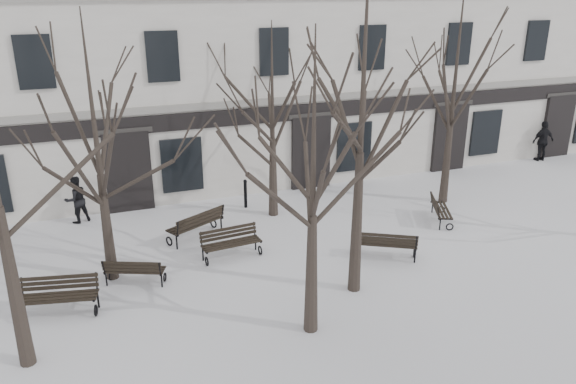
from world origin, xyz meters
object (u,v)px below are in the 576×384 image
bench_3 (231,242)px  bench_5 (440,209)px  bench_4 (197,224)px  bench_1 (134,270)px  tree_2 (364,76)px  bench_2 (386,243)px  tree_1 (314,153)px  bench_0 (59,295)px

bench_3 → bench_5: bench_3 is taller
bench_3 → bench_4: size_ratio=0.91×
bench_1 → bench_4: bearing=-110.3°
tree_2 → bench_4: (-3.29, 4.62, -5.17)m
bench_2 → tree_2: bearing=67.6°
bench_5 → tree_1: bearing=148.5°
bench_0 → tree_1: bearing=-14.9°
bench_4 → tree_1: bearing=75.8°
tree_2 → bench_0: bearing=168.4°
bench_5 → bench_0: bearing=122.2°
tree_2 → bench_1: tree_2 is taller
bench_3 → bench_0: bearing=-167.8°
bench_1 → bench_5: (10.32, 0.81, 0.00)m
bench_0 → bench_1: bearing=34.8°
tree_2 → bench_5: size_ratio=5.40×
bench_4 → bench_3: bearing=85.1°
bench_0 → bench_3: size_ratio=1.07×
tree_2 → bench_0: size_ratio=4.64×
bench_1 → bench_5: bearing=-152.3°
bench_2 → bench_5: (3.17, 1.83, -0.06)m
tree_2 → bench_1: bearing=157.2°
tree_2 → bench_4: bearing=125.4°
bench_3 → bench_4: 1.75m
bench_3 → tree_1: bearing=-84.9°
bench_1 → bench_2: 7.23m
bench_0 → bench_4: bearing=49.3°
bench_2 → bench_1: bearing=21.9°
tree_1 → bench_5: size_ratio=4.15×
bench_5 → bench_3: bearing=115.5°
bench_1 → bench_5: size_ratio=1.00×
bench_1 → bench_5: 10.36m
bench_0 → bench_1: 2.06m
bench_1 → bench_4: (2.20, 2.31, 0.09)m
tree_1 → bench_2: (3.48, 2.61, -3.87)m
tree_2 → bench_0: (-7.38, 1.51, -5.19)m
tree_2 → bench_3: (-2.60, 3.01, -5.22)m
bench_2 → bench_5: 3.66m
tree_2 → bench_4: tree_2 is taller
bench_1 → bench_4: size_ratio=0.84×
bench_0 → bench_5: (12.22, 1.61, -0.07)m
tree_1 → bench_3: bearing=100.3°
tree_1 → tree_2: (1.81, 1.33, 1.33)m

